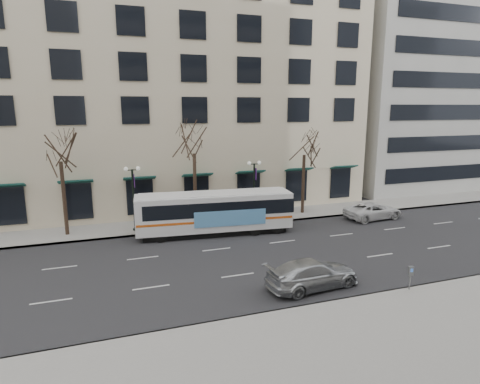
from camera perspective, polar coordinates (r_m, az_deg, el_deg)
name	(u,v)px	position (r m, az deg, el deg)	size (l,w,h in m)	color
ground	(226,261)	(26.03, -1.97, -9.82)	(160.00, 160.00, 0.00)	black
sidewalk_far	(251,217)	(35.61, 1.52, -3.62)	(80.00, 4.00, 0.15)	gray
building_hotel	(149,84)	(44.47, -12.84, 14.74)	(40.00, 20.00, 24.00)	beige
building_office	(416,45)	(59.38, 23.71, 18.64)	(25.00, 20.00, 35.00)	#999993
tree_far_left	(59,149)	(32.22, -24.29, 5.66)	(3.60, 3.60, 8.34)	black
tree_far_mid	(194,142)	(32.80, -6.57, 7.10)	(3.60, 3.60, 8.55)	black
tree_far_right	(305,144)	(36.30, 9.16, 6.73)	(3.60, 3.60, 8.06)	black
lamp_post_left	(134,196)	(32.11, -14.89, -0.49)	(1.22, 0.45, 5.21)	black
lamp_post_right	(254,187)	(34.21, 2.03, 0.67)	(1.22, 0.45, 5.21)	black
city_bus	(216,211)	(31.00, -3.50, -2.78)	(12.15, 3.77, 3.24)	silver
silver_car	(313,274)	(22.63, 10.27, -11.37)	(2.16, 5.32, 1.55)	#B5B9BD
white_pickup	(373,211)	(37.19, 18.40, -2.53)	(2.41, 5.22, 1.45)	silver
pay_station	(411,273)	(23.40, 23.10, -10.53)	(0.31, 0.23, 1.30)	slate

